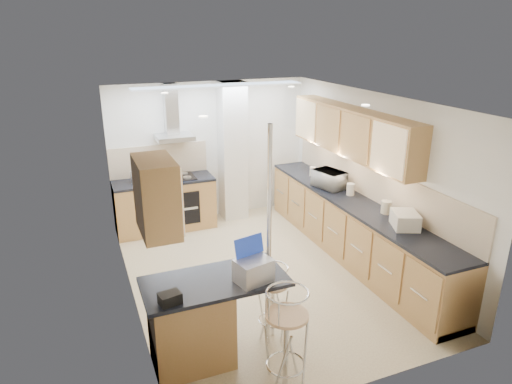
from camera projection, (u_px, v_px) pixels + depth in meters
name	position (u px, v px, depth m)	size (l,w,h in m)	color
ground	(261.00, 274.00, 6.61)	(4.80, 4.80, 0.00)	tan
room_shell	(273.00, 162.00, 6.53)	(3.64, 4.84, 2.51)	white
right_counter	(352.00, 229.00, 6.99)	(0.63, 4.40, 0.92)	#AF8446
back_counter	(165.00, 204.00, 7.95)	(1.70, 0.63, 0.92)	#AF8446
peninsula	(216.00, 319.00, 4.79)	(1.47, 0.72, 0.94)	#AF8446
microwave	(330.00, 179.00, 7.34)	(0.51, 0.35, 0.28)	silver
laptop	(253.00, 271.00, 4.57)	(0.35, 0.26, 0.24)	#A0A1A7
bag	(170.00, 298.00, 4.22)	(0.20, 0.14, 0.11)	black
bar_stool_near	(286.00, 339.00, 4.38)	(0.44, 0.44, 1.07)	tan
bar_stool_end	(273.00, 301.00, 5.15)	(0.36, 0.36, 0.89)	tan
jar_a	(350.00, 189.00, 7.03)	(0.12, 0.12, 0.19)	silver
jar_b	(313.00, 171.00, 7.97)	(0.11, 0.11, 0.16)	silver
jar_c	(386.00, 207.00, 6.34)	(0.14, 0.14, 0.18)	beige
jar_d	(413.00, 225.00, 5.80)	(0.10, 0.10, 0.15)	silver
bread_bin	(405.00, 220.00, 5.88)	(0.31, 0.39, 0.20)	silver
kettle	(135.00, 177.00, 7.60)	(0.16, 0.16, 0.20)	silver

